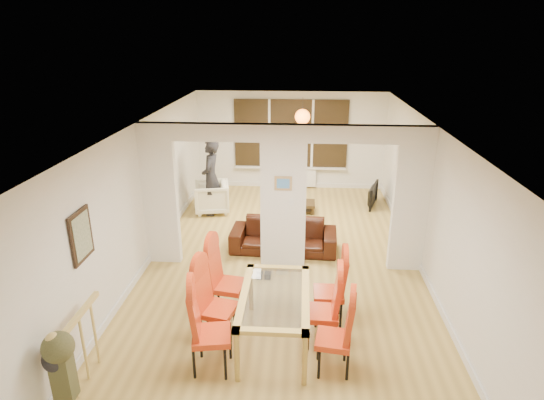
# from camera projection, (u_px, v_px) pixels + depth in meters

# --- Properties ---
(floor) EXTENTS (5.00, 9.00, 0.01)m
(floor) POSITION_uv_depth(u_px,v_px,m) (283.00, 264.00, 8.42)
(floor) COLOR tan
(floor) RESTS_ON ground
(room_walls) EXTENTS (5.00, 9.00, 2.60)m
(room_walls) POSITION_uv_depth(u_px,v_px,m) (283.00, 198.00, 7.96)
(room_walls) COLOR silver
(room_walls) RESTS_ON floor
(divider_wall) EXTENTS (5.00, 0.18, 2.60)m
(divider_wall) POSITION_uv_depth(u_px,v_px,m) (283.00, 198.00, 7.96)
(divider_wall) COLOR white
(divider_wall) RESTS_ON floor
(bay_window_blinds) EXTENTS (3.00, 0.08, 1.80)m
(bay_window_blinds) POSITION_uv_depth(u_px,v_px,m) (291.00, 134.00, 12.05)
(bay_window_blinds) COLOR black
(bay_window_blinds) RESTS_ON room_walls
(radiator) EXTENTS (1.40, 0.08, 0.50)m
(radiator) POSITION_uv_depth(u_px,v_px,m) (290.00, 177.00, 12.43)
(radiator) COLOR white
(radiator) RESTS_ON floor
(pendant_light) EXTENTS (0.36, 0.36, 0.36)m
(pendant_light) POSITION_uv_depth(u_px,v_px,m) (302.00, 117.00, 10.74)
(pendant_light) COLOR orange
(pendant_light) RESTS_ON room_walls
(stair_newel) EXTENTS (0.40, 1.20, 1.10)m
(stair_newel) POSITION_uv_depth(u_px,v_px,m) (81.00, 345.00, 5.37)
(stair_newel) COLOR tan
(stair_newel) RESTS_ON floor
(wall_poster) EXTENTS (0.04, 0.52, 0.67)m
(wall_poster) POSITION_uv_depth(u_px,v_px,m) (81.00, 236.00, 5.77)
(wall_poster) COLOR gray
(wall_poster) RESTS_ON room_walls
(pillar_photo) EXTENTS (0.30, 0.03, 0.25)m
(pillar_photo) POSITION_uv_depth(u_px,v_px,m) (283.00, 183.00, 7.77)
(pillar_photo) COLOR #4C8CD8
(pillar_photo) RESTS_ON divider_wall
(dining_table) EXTENTS (0.92, 1.63, 0.76)m
(dining_table) POSITION_uv_depth(u_px,v_px,m) (275.00, 319.00, 6.15)
(dining_table) COLOR #B49342
(dining_table) RESTS_ON floor
(dining_chair_la) EXTENTS (0.54, 0.54, 1.17)m
(dining_chair_la) POSITION_uv_depth(u_px,v_px,m) (211.00, 329.00, 5.60)
(dining_chair_la) COLOR red
(dining_chair_la) RESTS_ON floor
(dining_chair_lb) EXTENTS (0.56, 0.56, 1.16)m
(dining_chair_lb) POSITION_uv_depth(u_px,v_px,m) (217.00, 304.00, 6.13)
(dining_chair_lb) COLOR red
(dining_chair_lb) RESTS_ON floor
(dining_chair_lc) EXTENTS (0.55, 0.55, 1.18)m
(dining_chair_lc) POSITION_uv_depth(u_px,v_px,m) (228.00, 280.00, 6.71)
(dining_chair_lc) COLOR red
(dining_chair_lc) RESTS_ON floor
(dining_chair_ra) EXTENTS (0.48, 0.48, 1.07)m
(dining_chair_ra) POSITION_uv_depth(u_px,v_px,m) (334.00, 334.00, 5.60)
(dining_chair_ra) COLOR red
(dining_chair_ra) RESTS_ON floor
(dining_chair_rb) EXTENTS (0.46, 0.46, 1.10)m
(dining_chair_rb) POSITION_uv_depth(u_px,v_px,m) (322.00, 308.00, 6.10)
(dining_chair_rb) COLOR red
(dining_chair_rb) RESTS_ON floor
(dining_chair_rc) EXTENTS (0.44, 0.44, 1.09)m
(dining_chair_rc) POSITION_uv_depth(u_px,v_px,m) (329.00, 288.00, 6.58)
(dining_chair_rc) COLOR red
(dining_chair_rc) RESTS_ON floor
(sofa) EXTENTS (2.08, 0.89, 0.60)m
(sofa) POSITION_uv_depth(u_px,v_px,m) (284.00, 236.00, 8.85)
(sofa) COLOR black
(sofa) RESTS_ON floor
(armchair) EXTENTS (0.92, 0.93, 0.73)m
(armchair) POSITION_uv_depth(u_px,v_px,m) (212.00, 197.00, 10.74)
(armchair) COLOR #EBE6C7
(armchair) RESTS_ON floor
(person) EXTENTS (0.67, 0.46, 1.77)m
(person) POSITION_uv_depth(u_px,v_px,m) (211.00, 178.00, 10.45)
(person) COLOR black
(person) RESTS_ON floor
(television) EXTENTS (0.94, 0.40, 0.54)m
(television) POSITION_uv_depth(u_px,v_px,m) (370.00, 195.00, 11.18)
(television) COLOR black
(television) RESTS_ON floor
(coffee_table) EXTENTS (1.05, 0.57, 0.24)m
(coffee_table) POSITION_uv_depth(u_px,v_px,m) (293.00, 207.00, 10.84)
(coffee_table) COLOR #342512
(coffee_table) RESTS_ON floor
(bottle) EXTENTS (0.06, 0.06, 0.26)m
(bottle) POSITION_uv_depth(u_px,v_px,m) (293.00, 198.00, 10.66)
(bottle) COLOR #143F19
(bottle) RESTS_ON coffee_table
(bowl) EXTENTS (0.23, 0.23, 0.06)m
(bowl) POSITION_uv_depth(u_px,v_px,m) (294.00, 202.00, 10.70)
(bowl) COLOR #342512
(bowl) RESTS_ON coffee_table
(shoes) EXTENTS (0.26, 0.28, 0.11)m
(shoes) POSITION_uv_depth(u_px,v_px,m) (264.00, 274.00, 7.96)
(shoes) COLOR black
(shoes) RESTS_ON floor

